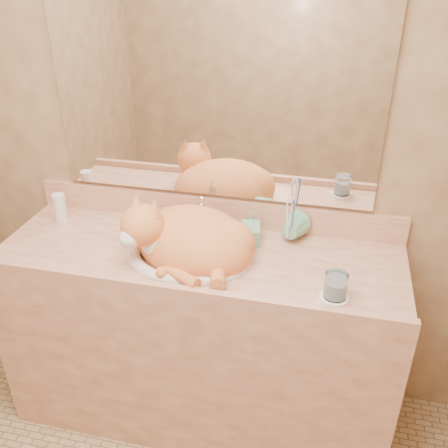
% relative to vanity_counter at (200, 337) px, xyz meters
% --- Properties ---
extents(wall_back, '(2.40, 0.02, 2.50)m').
position_rel_vanity_counter_xyz_m(wall_back, '(0.00, 0.28, 0.82)').
color(wall_back, brown).
rests_on(wall_back, ground).
extents(vanity_counter, '(1.60, 0.55, 0.85)m').
position_rel_vanity_counter_xyz_m(vanity_counter, '(0.00, 0.00, 0.00)').
color(vanity_counter, '#A26248').
rests_on(vanity_counter, floor).
extents(mirror, '(1.30, 0.02, 0.80)m').
position_rel_vanity_counter_xyz_m(mirror, '(0.00, 0.26, 0.97)').
color(mirror, white).
rests_on(mirror, wall_back).
extents(sink_basin, '(0.50, 0.43, 0.15)m').
position_rel_vanity_counter_xyz_m(sink_basin, '(-0.03, -0.02, 0.50)').
color(sink_basin, white).
rests_on(sink_basin, vanity_counter).
extents(faucet, '(0.07, 0.11, 0.15)m').
position_rel_vanity_counter_xyz_m(faucet, '(-0.03, 0.17, 0.50)').
color(faucet, silver).
rests_on(faucet, vanity_counter).
extents(cat, '(0.58, 0.52, 0.26)m').
position_rel_vanity_counter_xyz_m(cat, '(-0.04, -0.02, 0.51)').
color(cat, orange).
rests_on(cat, sink_basin).
extents(soap_dispenser, '(0.09, 0.09, 0.16)m').
position_rel_vanity_counter_xyz_m(soap_dispenser, '(0.19, 0.09, 0.51)').
color(soap_dispenser, '#6DAF8B').
rests_on(soap_dispenser, vanity_counter).
extents(toothbrush_cup, '(0.14, 0.14, 0.10)m').
position_rel_vanity_counter_xyz_m(toothbrush_cup, '(0.34, 0.15, 0.48)').
color(toothbrush_cup, '#6DAF8B').
rests_on(toothbrush_cup, vanity_counter).
extents(toothbrushes, '(0.03, 0.03, 0.21)m').
position_rel_vanity_counter_xyz_m(toothbrushes, '(0.34, 0.15, 0.55)').
color(toothbrushes, white).
rests_on(toothbrushes, toothbrush_cup).
extents(saucer, '(0.10, 0.10, 0.01)m').
position_rel_vanity_counter_xyz_m(saucer, '(0.53, -0.16, 0.43)').
color(saucer, white).
rests_on(saucer, vanity_counter).
extents(water_glass, '(0.08, 0.08, 0.09)m').
position_rel_vanity_counter_xyz_m(water_glass, '(0.53, -0.16, 0.48)').
color(water_glass, white).
rests_on(water_glass, saucer).
extents(lotion_bottle, '(0.05, 0.05, 0.13)m').
position_rel_vanity_counter_xyz_m(lotion_bottle, '(-0.65, 0.12, 0.49)').
color(lotion_bottle, white).
rests_on(lotion_bottle, vanity_counter).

